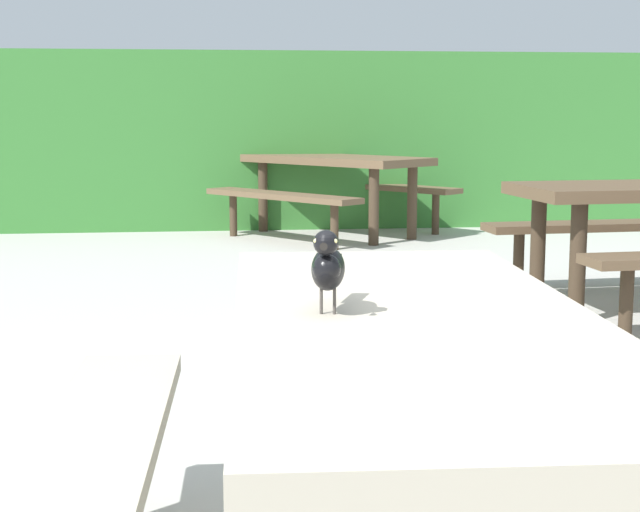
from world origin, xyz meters
The scene contains 4 objects.
hedge_wall centered at (0.00, 8.38, 0.86)m, with size 28.00×1.59×1.73m, color #387A33.
picnic_table_foreground centered at (0.23, 0.18, 0.56)m, with size 1.75×1.83×0.74m.
bird_grackle centered at (0.04, 0.18, 0.84)m, with size 0.10×0.28×0.18m.
picnic_table_mid_right centered at (0.97, 7.14, 0.56)m, with size 2.38×2.39×0.74m.
Camera 1 is at (-0.20, -1.80, 1.17)m, focal length 54.44 mm.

